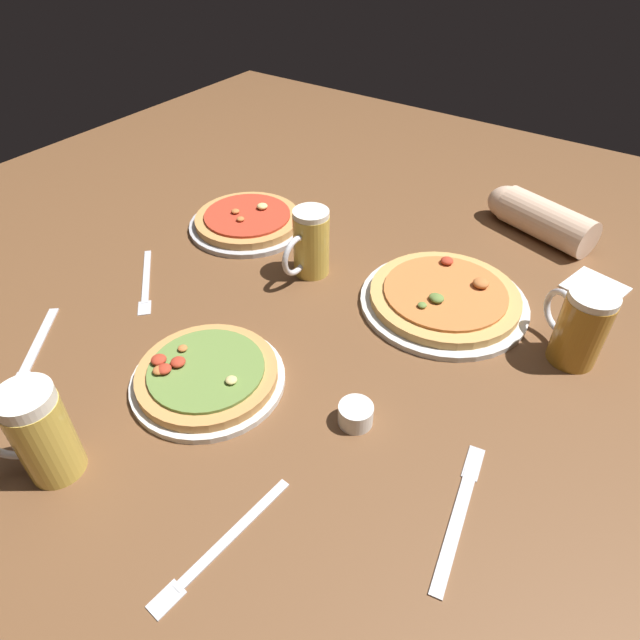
{
  "coord_description": "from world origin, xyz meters",
  "views": [
    {
      "loc": [
        0.45,
        -0.65,
        0.69
      ],
      "look_at": [
        0.0,
        0.0,
        0.02
      ],
      "focal_mm": 30.65,
      "sensor_mm": 36.0,
      "label": 1
    }
  ],
  "objects_px": {
    "pizza_plate_near": "(207,376)",
    "ramekin_sauce": "(356,414)",
    "napkin_folded": "(596,287)",
    "diner_arm": "(536,216)",
    "pizza_plate_far": "(444,298)",
    "beer_mug_dark": "(39,434)",
    "pizza_plate_side": "(248,221)",
    "knife_right": "(459,512)",
    "knife_spare": "(34,350)",
    "beer_mug_pale": "(310,244)",
    "fork_left": "(221,545)",
    "fork_spare": "(146,282)",
    "beer_mug_amber": "(580,327)"
  },
  "relations": [
    {
      "from": "beer_mug_dark",
      "to": "pizza_plate_far",
      "type": "bearing_deg",
      "value": 66.01
    },
    {
      "from": "beer_mug_pale",
      "to": "ramekin_sauce",
      "type": "xyz_separation_m",
      "value": [
        0.3,
        -0.3,
        -0.05
      ]
    },
    {
      "from": "beer_mug_pale",
      "to": "fork_left",
      "type": "height_order",
      "value": "beer_mug_pale"
    },
    {
      "from": "pizza_plate_far",
      "to": "beer_mug_dark",
      "type": "relative_size",
      "value": 2.07
    },
    {
      "from": "beer_mug_dark",
      "to": "napkin_folded",
      "type": "distance_m",
      "value": 1.07
    },
    {
      "from": "pizza_plate_side",
      "to": "pizza_plate_near",
      "type": "bearing_deg",
      "value": -57.05
    },
    {
      "from": "beer_mug_dark",
      "to": "fork_spare",
      "type": "xyz_separation_m",
      "value": [
        -0.25,
        0.39,
        -0.08
      ]
    },
    {
      "from": "beer_mug_amber",
      "to": "ramekin_sauce",
      "type": "bearing_deg",
      "value": -124.28
    },
    {
      "from": "pizza_plate_far",
      "to": "knife_spare",
      "type": "distance_m",
      "value": 0.78
    },
    {
      "from": "beer_mug_amber",
      "to": "knife_spare",
      "type": "height_order",
      "value": "beer_mug_amber"
    },
    {
      "from": "pizza_plate_far",
      "to": "beer_mug_pale",
      "type": "distance_m",
      "value": 0.3
    },
    {
      "from": "beer_mug_pale",
      "to": "knife_spare",
      "type": "xyz_separation_m",
      "value": [
        -0.27,
        -0.49,
        -0.07
      ]
    },
    {
      "from": "ramekin_sauce",
      "to": "knife_spare",
      "type": "xyz_separation_m",
      "value": [
        -0.57,
        -0.19,
        -0.02
      ]
    },
    {
      "from": "knife_right",
      "to": "fork_spare",
      "type": "relative_size",
      "value": 1.33
    },
    {
      "from": "pizza_plate_near",
      "to": "beer_mug_pale",
      "type": "height_order",
      "value": "beer_mug_pale"
    },
    {
      "from": "beer_mug_pale",
      "to": "napkin_folded",
      "type": "distance_m",
      "value": 0.61
    },
    {
      "from": "ramekin_sauce",
      "to": "diner_arm",
      "type": "distance_m",
      "value": 0.74
    },
    {
      "from": "beer_mug_amber",
      "to": "fork_spare",
      "type": "relative_size",
      "value": 0.79
    },
    {
      "from": "knife_spare",
      "to": "pizza_plate_near",
      "type": "bearing_deg",
      "value": 21.35
    },
    {
      "from": "beer_mug_amber",
      "to": "pizza_plate_side",
      "type": "bearing_deg",
      "value": 178.7
    },
    {
      "from": "pizza_plate_near",
      "to": "pizza_plate_side",
      "type": "distance_m",
      "value": 0.52
    },
    {
      "from": "beer_mug_pale",
      "to": "knife_spare",
      "type": "relative_size",
      "value": 0.75
    },
    {
      "from": "ramekin_sauce",
      "to": "knife_right",
      "type": "bearing_deg",
      "value": -15.13
    },
    {
      "from": "pizza_plate_near",
      "to": "beer_mug_dark",
      "type": "bearing_deg",
      "value": -104.18
    },
    {
      "from": "beer_mug_amber",
      "to": "knife_right",
      "type": "bearing_deg",
      "value": -94.87
    },
    {
      "from": "pizza_plate_near",
      "to": "beer_mug_amber",
      "type": "xyz_separation_m",
      "value": [
        0.49,
        0.42,
        0.05
      ]
    },
    {
      "from": "napkin_folded",
      "to": "fork_spare",
      "type": "bearing_deg",
      "value": -146.3
    },
    {
      "from": "pizza_plate_near",
      "to": "ramekin_sauce",
      "type": "height_order",
      "value": "pizza_plate_near"
    },
    {
      "from": "pizza_plate_near",
      "to": "beer_mug_pale",
      "type": "relative_size",
      "value": 1.78
    },
    {
      "from": "beer_mug_amber",
      "to": "diner_arm",
      "type": "xyz_separation_m",
      "value": [
        -0.2,
        0.39,
        -0.03
      ]
    },
    {
      "from": "pizza_plate_near",
      "to": "napkin_folded",
      "type": "bearing_deg",
      "value": 54.13
    },
    {
      "from": "pizza_plate_side",
      "to": "beer_mug_pale",
      "type": "distance_m",
      "value": 0.25
    },
    {
      "from": "napkin_folded",
      "to": "beer_mug_amber",
      "type": "bearing_deg",
      "value": -87.18
    },
    {
      "from": "pizza_plate_side",
      "to": "knife_right",
      "type": "distance_m",
      "value": 0.85
    },
    {
      "from": "diner_arm",
      "to": "fork_spare",
      "type": "bearing_deg",
      "value": -132.01
    },
    {
      "from": "pizza_plate_side",
      "to": "ramekin_sauce",
      "type": "distance_m",
      "value": 0.65
    },
    {
      "from": "pizza_plate_side",
      "to": "napkin_folded",
      "type": "xyz_separation_m",
      "value": [
        0.76,
        0.22,
        -0.01
      ]
    },
    {
      "from": "beer_mug_amber",
      "to": "beer_mug_pale",
      "type": "relative_size",
      "value": 0.98
    },
    {
      "from": "pizza_plate_side",
      "to": "beer_mug_dark",
      "type": "bearing_deg",
      "value": -72.42
    },
    {
      "from": "ramekin_sauce",
      "to": "napkin_folded",
      "type": "distance_m",
      "value": 0.63
    },
    {
      "from": "pizza_plate_near",
      "to": "pizza_plate_far",
      "type": "distance_m",
      "value": 0.49
    },
    {
      "from": "napkin_folded",
      "to": "fork_spare",
      "type": "height_order",
      "value": "napkin_folded"
    },
    {
      "from": "pizza_plate_side",
      "to": "diner_arm",
      "type": "height_order",
      "value": "diner_arm"
    },
    {
      "from": "fork_spare",
      "to": "knife_spare",
      "type": "relative_size",
      "value": 0.93
    },
    {
      "from": "pizza_plate_near",
      "to": "fork_left",
      "type": "bearing_deg",
      "value": -43.06
    },
    {
      "from": "ramekin_sauce",
      "to": "diner_arm",
      "type": "height_order",
      "value": "diner_arm"
    },
    {
      "from": "pizza_plate_side",
      "to": "napkin_folded",
      "type": "distance_m",
      "value": 0.79
    },
    {
      "from": "pizza_plate_side",
      "to": "fork_left",
      "type": "distance_m",
      "value": 0.81
    },
    {
      "from": "pizza_plate_near",
      "to": "diner_arm",
      "type": "height_order",
      "value": "diner_arm"
    },
    {
      "from": "beer_mug_pale",
      "to": "knife_spare",
      "type": "height_order",
      "value": "beer_mug_pale"
    }
  ]
}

